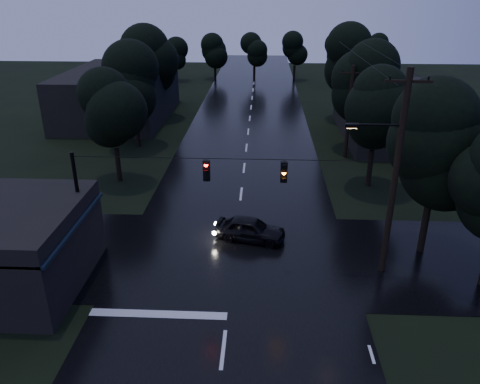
{
  "coord_description": "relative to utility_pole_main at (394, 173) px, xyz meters",
  "views": [
    {
      "loc": [
        1.35,
        -9.23,
        13.09
      ],
      "look_at": [
        0.23,
        13.77,
        2.91
      ],
      "focal_mm": 35.0,
      "sensor_mm": 36.0,
      "label": 1
    }
  ],
  "objects": [
    {
      "name": "tree_right_c",
      "position": [
        2.79,
        29.0,
        1.11
      ],
      "size": [
        4.76,
        4.76,
        10.03
      ],
      "color": "black",
      "rests_on": "ground"
    },
    {
      "name": "tree_right_b",
      "position": [
        2.19,
        19.0,
        0.74
      ],
      "size": [
        4.48,
        4.48,
        9.44
      ],
      "color": "black",
      "rests_on": "ground"
    },
    {
      "name": "building_far_left",
      "position": [
        -21.41,
        29.0,
        -2.76
      ],
      "size": [
        10.0,
        16.0,
        5.0
      ],
      "primitive_type": "cube",
      "color": "black",
      "rests_on": "ground"
    },
    {
      "name": "main_road",
      "position": [
        -7.41,
        19.0,
        -5.26
      ],
      "size": [
        12.0,
        120.0,
        0.02
      ],
      "primitive_type": "cube",
      "color": "black",
      "rests_on": "ground"
    },
    {
      "name": "span_signals",
      "position": [
        -6.85,
        -0.01,
        -0.01
      ],
      "size": [
        15.0,
        0.37,
        1.12
      ],
      "color": "black",
      "rests_on": "ground"
    },
    {
      "name": "utility_pole_far",
      "position": [
        0.89,
        17.0,
        -1.38
      ],
      "size": [
        2.0,
        0.3,
        7.5
      ],
      "color": "black",
      "rests_on": "ground"
    },
    {
      "name": "tree_corner_near",
      "position": [
        2.59,
        2.0,
        0.74
      ],
      "size": [
        4.48,
        4.48,
        9.44
      ],
      "color": "black",
      "rests_on": "ground"
    },
    {
      "name": "tree_left_a",
      "position": [
        -16.41,
        11.0,
        -0.02
      ],
      "size": [
        3.92,
        3.92,
        8.26
      ],
      "color": "black",
      "rests_on": "ground"
    },
    {
      "name": "building_far_right",
      "position": [
        6.59,
        23.0,
        -3.06
      ],
      "size": [
        10.0,
        14.0,
        4.4
      ],
      "primitive_type": "cube",
      "color": "black",
      "rests_on": "ground"
    },
    {
      "name": "anchor_pole_left",
      "position": [
        -14.91,
        0.0,
        -2.26
      ],
      "size": [
        0.18,
        0.18,
        6.0
      ],
      "primitive_type": "cylinder",
      "color": "black",
      "rests_on": "ground"
    },
    {
      "name": "utility_pole_main",
      "position": [
        0.0,
        0.0,
        0.0
      ],
      "size": [
        3.5,
        0.3,
        10.0
      ],
      "color": "black",
      "rests_on": "ground"
    },
    {
      "name": "tree_left_b",
      "position": [
        -17.01,
        19.0,
        0.36
      ],
      "size": [
        4.2,
        4.2,
        8.85
      ],
      "color": "black",
      "rests_on": "ground"
    },
    {
      "name": "tree_right_a",
      "position": [
        1.59,
        11.0,
        0.36
      ],
      "size": [
        4.2,
        4.2,
        8.85
      ],
      "color": "black",
      "rests_on": "ground"
    },
    {
      "name": "tree_left_c",
      "position": [
        -17.61,
        29.0,
        0.74
      ],
      "size": [
        4.48,
        4.48,
        9.44
      ],
      "color": "black",
      "rests_on": "ground"
    },
    {
      "name": "car",
      "position": [
        -6.6,
        2.79,
        -4.59
      ],
      "size": [
        4.16,
        2.41,
        1.33
      ],
      "primitive_type": "imported",
      "rotation": [
        0.0,
        0.0,
        1.34
      ],
      "color": "black",
      "rests_on": "ground"
    },
    {
      "name": "cross_street",
      "position": [
        -7.41,
        1.0,
        -5.26
      ],
      "size": [
        60.0,
        9.0,
        0.02
      ],
      "primitive_type": "cube",
      "color": "black",
      "rests_on": "ground"
    }
  ]
}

